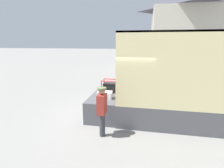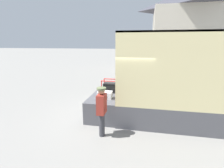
% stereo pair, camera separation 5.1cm
% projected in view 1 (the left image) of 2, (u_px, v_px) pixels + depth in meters
% --- Properties ---
extents(ground_plane, '(160.00, 160.00, 0.00)m').
position_uv_depth(ground_plane, '(120.00, 116.00, 7.26)').
color(ground_plane, gray).
extents(box_truck, '(6.29, 2.31, 3.32)m').
position_uv_depth(box_truck, '(223.00, 96.00, 6.31)').
color(box_truck, '#B2B2B7').
rests_on(box_truck, ground).
extents(tailgate_deck, '(1.21, 2.19, 0.84)m').
position_uv_depth(tailgate_deck, '(106.00, 105.00, 7.27)').
color(tailgate_deck, '#4C4C51').
rests_on(tailgate_deck, ground).
extents(microwave, '(0.56, 0.37, 0.27)m').
position_uv_depth(microwave, '(105.00, 95.00, 6.80)').
color(microwave, white).
rests_on(microwave, tailgate_deck).
extents(portable_generator, '(0.66, 0.50, 0.55)m').
position_uv_depth(portable_generator, '(110.00, 87.00, 7.66)').
color(portable_generator, black).
rests_on(portable_generator, tailgate_deck).
extents(worker_person, '(0.29, 0.44, 1.62)m').
position_uv_depth(worker_person, '(102.00, 107.00, 5.46)').
color(worker_person, '#38383D').
rests_on(worker_person, ground).
extents(house_backdrop, '(7.58, 7.66, 8.29)m').
position_uv_depth(house_backdrop, '(188.00, 30.00, 18.00)').
color(house_backdrop, beige).
rests_on(house_backdrop, ground).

